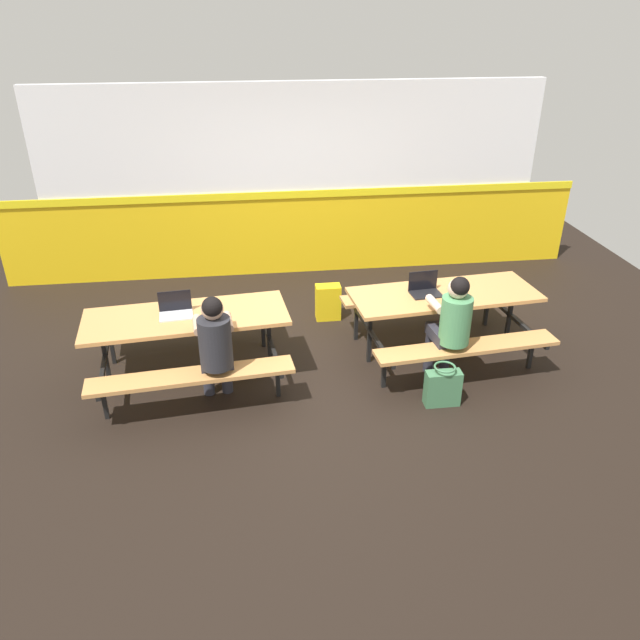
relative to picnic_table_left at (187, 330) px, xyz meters
The scene contains 10 objects.
ground_plane 1.48m from the picnic_table_left, ahead, with size 10.00×10.00×0.02m, color black.
accent_backdrop 3.13m from the picnic_table_left, 63.90° to the left, with size 8.00×0.14×2.60m.
picnic_table_left is the anchor object (origin of this frame).
picnic_table_right 2.70m from the picnic_table_left, ahead, with size 2.05×1.73×0.74m.
student_nearer 0.62m from the picnic_table_left, 60.98° to the right, with size 0.39×0.54×1.21m.
student_further 2.62m from the picnic_table_left, ahead, with size 0.39×0.54×1.21m.
laptop_silver 0.23m from the picnic_table_left, 163.38° to the left, with size 0.34×0.25×0.22m.
laptop_dark 2.49m from the picnic_table_left, ahead, with size 0.34×0.25×0.22m.
backpack_dark 2.01m from the picnic_table_left, 36.70° to the left, with size 0.30×0.22×0.44m.
tote_bag_bright 2.57m from the picnic_table_left, 17.58° to the right, with size 0.34×0.21×0.43m.
Camera 1 is at (-0.72, -5.61, 3.46)m, focal length 34.13 mm.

